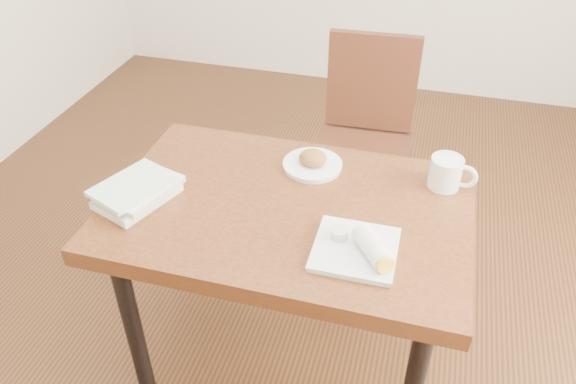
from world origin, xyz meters
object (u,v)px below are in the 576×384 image
(book_stack, at_px, (138,191))
(coffee_mug, at_px, (447,172))
(table, at_px, (288,227))
(plate_scone, at_px, (313,162))
(plate_burrito, at_px, (360,248))
(chair_far, at_px, (366,129))

(book_stack, bearing_deg, coffee_mug, 19.76)
(table, bearing_deg, plate_scone, 83.76)
(coffee_mug, bearing_deg, table, -153.30)
(plate_scone, height_order, plate_burrito, plate_burrito)
(table, xyz_separation_m, chair_far, (0.12, 0.88, -0.11))
(chair_far, distance_m, book_stack, 1.16)
(chair_far, bearing_deg, book_stack, -120.96)
(chair_far, relative_size, plate_burrito, 4.05)
(chair_far, relative_size, plate_scone, 4.67)
(table, relative_size, plate_burrito, 4.82)
(plate_burrito, bearing_deg, plate_scone, 120.75)
(chair_far, distance_m, coffee_mug, 0.77)
(plate_scone, distance_m, book_stack, 0.59)
(chair_far, xyz_separation_m, coffee_mug, (0.35, -0.64, 0.26))
(plate_scone, bearing_deg, plate_burrito, -59.25)
(table, bearing_deg, coffee_mug, 26.70)
(coffee_mug, bearing_deg, chair_far, 118.44)
(table, relative_size, plate_scone, 5.55)
(chair_far, bearing_deg, table, -97.86)
(book_stack, bearing_deg, chair_far, 59.04)
(plate_scone, height_order, coffee_mug, coffee_mug)
(plate_burrito, xyz_separation_m, book_stack, (-0.72, 0.07, 0.01))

